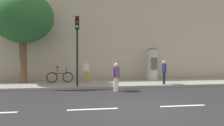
# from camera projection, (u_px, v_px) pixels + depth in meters

# --- Properties ---
(ground_plane) EXTENTS (80.00, 80.00, 0.00)m
(ground_plane) POSITION_uv_depth(u_px,v_px,m) (139.00, 107.00, 8.13)
(ground_plane) COLOR #232326
(sidewalk_curb) EXTENTS (36.00, 4.00, 0.15)m
(sidewalk_curb) POSITION_uv_depth(u_px,v_px,m) (110.00, 84.00, 15.03)
(sidewalk_curb) COLOR gray
(sidewalk_curb) RESTS_ON ground_plane
(lane_markings) EXTENTS (25.80, 0.16, 0.01)m
(lane_markings) POSITION_uv_depth(u_px,v_px,m) (139.00, 107.00, 8.13)
(lane_markings) COLOR silver
(lane_markings) RESTS_ON ground_plane
(building_backdrop) EXTENTS (36.00, 5.00, 8.67)m
(building_backdrop) POSITION_uv_depth(u_px,v_px,m) (101.00, 30.00, 19.87)
(building_backdrop) COLOR #B7A893
(building_backdrop) RESTS_ON ground_plane
(traffic_light) EXTENTS (0.24, 0.45, 4.08)m
(traffic_light) POSITION_uv_depth(u_px,v_px,m) (77.00, 39.00, 12.87)
(traffic_light) COLOR black
(traffic_light) RESTS_ON sidewalk_curb
(poster_column) EXTENTS (0.90, 0.90, 2.48)m
(poster_column) POSITION_uv_depth(u_px,v_px,m) (152.00, 63.00, 16.73)
(poster_column) COLOR #B2ADA3
(poster_column) RESTS_ON sidewalk_curb
(street_tree) EXTENTS (4.03, 4.03, 6.10)m
(street_tree) POSITION_uv_depth(u_px,v_px,m) (23.00, 17.00, 14.59)
(street_tree) COLOR brown
(street_tree) RESTS_ON sidewalk_curb
(pedestrian_in_red_top) EXTENTS (0.46, 0.45, 1.56)m
(pedestrian_in_red_top) POSITION_uv_depth(u_px,v_px,m) (116.00, 75.00, 12.01)
(pedestrian_in_red_top) COLOR silver
(pedestrian_in_red_top) RESTS_ON ground_plane
(pedestrian_with_bag) EXTENTS (0.37, 0.64, 1.51)m
(pedestrian_with_bag) POSITION_uv_depth(u_px,v_px,m) (164.00, 70.00, 14.17)
(pedestrian_with_bag) COLOR black
(pedestrian_with_bag) RESTS_ON sidewalk_curb
(pedestrian_tallest) EXTENTS (0.44, 0.60, 1.53)m
(pedestrian_tallest) POSITION_uv_depth(u_px,v_px,m) (86.00, 69.00, 15.01)
(pedestrian_tallest) COLOR #B78C33
(pedestrian_tallest) RESTS_ON sidewalk_curb
(bicycle_leaning) EXTENTS (1.77, 0.11, 1.09)m
(bicycle_leaning) POSITION_uv_depth(u_px,v_px,m) (60.00, 77.00, 15.00)
(bicycle_leaning) COLOR black
(bicycle_leaning) RESTS_ON sidewalk_curb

